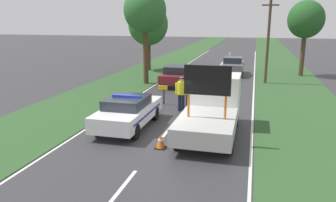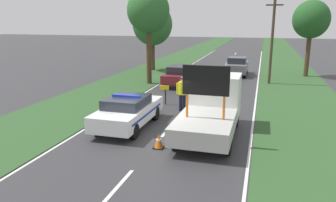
# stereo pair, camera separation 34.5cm
# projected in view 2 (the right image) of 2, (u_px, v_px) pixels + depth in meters

# --- Properties ---
(ground_plane) EXTENTS (160.00, 160.00, 0.00)m
(ground_plane) POSITION_uv_depth(u_px,v_px,m) (161.00, 138.00, 13.41)
(ground_plane) COLOR #333335
(lane_markings) EXTENTS (7.20, 57.19, 0.01)m
(lane_markings) POSITION_uv_depth(u_px,v_px,m) (207.00, 86.00, 23.80)
(lane_markings) COLOR silver
(lane_markings) RESTS_ON ground
(grass_verge_left) EXTENTS (4.88, 120.00, 0.03)m
(grass_verge_left) POSITION_uv_depth(u_px,v_px,m) (162.00, 66.00, 33.69)
(grass_verge_left) COLOR #2D5128
(grass_verge_left) RESTS_ON ground
(grass_verge_right) EXTENTS (4.88, 120.00, 0.03)m
(grass_verge_right) POSITION_uv_depth(u_px,v_px,m) (288.00, 72.00, 30.40)
(grass_verge_right) COLOR #2D5128
(grass_verge_right) RESTS_ON ground
(police_car) EXTENTS (1.86, 4.53, 1.51)m
(police_car) POSITION_uv_depth(u_px,v_px,m) (128.00, 111.00, 14.59)
(police_car) COLOR white
(police_car) RESTS_ON ground
(work_truck) EXTENTS (2.17, 5.27, 3.07)m
(work_truck) POSITION_uv_depth(u_px,v_px,m) (211.00, 107.00, 13.87)
(work_truck) COLOR white
(work_truck) RESTS_ON ground
(road_barrier) EXTENTS (3.30, 0.08, 1.09)m
(road_barrier) POSITION_uv_depth(u_px,v_px,m) (188.00, 90.00, 18.12)
(road_barrier) COLOR black
(road_barrier) RESTS_ON ground
(police_officer) EXTENTS (0.65, 0.41, 1.81)m
(police_officer) POSITION_uv_depth(u_px,v_px,m) (182.00, 91.00, 17.05)
(police_officer) COLOR #191E38
(police_officer) RESTS_ON ground
(pedestrian_civilian) EXTENTS (0.65, 0.41, 1.80)m
(pedestrian_civilian) POSITION_uv_depth(u_px,v_px,m) (190.00, 90.00, 17.54)
(pedestrian_civilian) COLOR #232326
(pedestrian_civilian) RESTS_ON ground
(traffic_cone_near_police) EXTENTS (0.40, 0.40, 0.55)m
(traffic_cone_near_police) POSITION_uv_depth(u_px,v_px,m) (159.00, 141.00, 12.27)
(traffic_cone_near_police) COLOR black
(traffic_cone_near_police) RESTS_ON ground
(traffic_cone_centre_front) EXTENTS (0.44, 0.44, 0.61)m
(traffic_cone_centre_front) POSITION_uv_depth(u_px,v_px,m) (138.00, 104.00, 17.57)
(traffic_cone_centre_front) COLOR black
(traffic_cone_centre_front) RESTS_ON ground
(traffic_cone_near_truck) EXTENTS (0.45, 0.45, 0.62)m
(traffic_cone_near_truck) POSITION_uv_depth(u_px,v_px,m) (153.00, 98.00, 18.76)
(traffic_cone_near_truck) COLOR black
(traffic_cone_near_truck) RESTS_ON ground
(traffic_cone_behind_barrier) EXTENTS (0.40, 0.40, 0.56)m
(traffic_cone_behind_barrier) POSITION_uv_depth(u_px,v_px,m) (199.00, 97.00, 19.15)
(traffic_cone_behind_barrier) COLOR black
(traffic_cone_behind_barrier) RESTS_ON ground
(queued_car_wagon_maroon) EXTENTS (1.88, 4.36, 1.44)m
(queued_car_wagon_maroon) POSITION_uv_depth(u_px,v_px,m) (181.00, 75.00, 24.06)
(queued_car_wagon_maroon) COLOR maroon
(queued_car_wagon_maroon) RESTS_ON ground
(queued_car_suv_grey) EXTENTS (1.71, 3.95, 1.57)m
(queued_car_suv_grey) POSITION_uv_depth(u_px,v_px,m) (237.00, 66.00, 28.38)
(queued_car_suv_grey) COLOR slate
(queued_car_suv_grey) RESTS_ON ground
(roadside_tree_near_left) EXTENTS (2.94, 2.94, 6.28)m
(roadside_tree_near_left) POSITION_uv_depth(u_px,v_px,m) (311.00, 20.00, 26.69)
(roadside_tree_near_left) COLOR #4C3823
(roadside_tree_near_left) RESTS_ON ground
(roadside_tree_near_right) EXTENTS (3.68, 3.68, 6.21)m
(roadside_tree_near_right) POSITION_uv_depth(u_px,v_px,m) (152.00, 25.00, 30.30)
(roadside_tree_near_right) COLOR #4C3823
(roadside_tree_near_right) RESTS_ON ground
(roadside_tree_mid_left) EXTENTS (3.06, 3.06, 6.95)m
(roadside_tree_mid_left) POSITION_uv_depth(u_px,v_px,m) (148.00, 11.00, 23.46)
(roadside_tree_mid_left) COLOR #4C3823
(roadside_tree_mid_left) RESTS_ON ground
(utility_pole) EXTENTS (1.20, 0.20, 6.35)m
(utility_pole) POSITION_uv_depth(u_px,v_px,m) (272.00, 40.00, 23.88)
(utility_pole) COLOR #473828
(utility_pole) RESTS_ON ground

